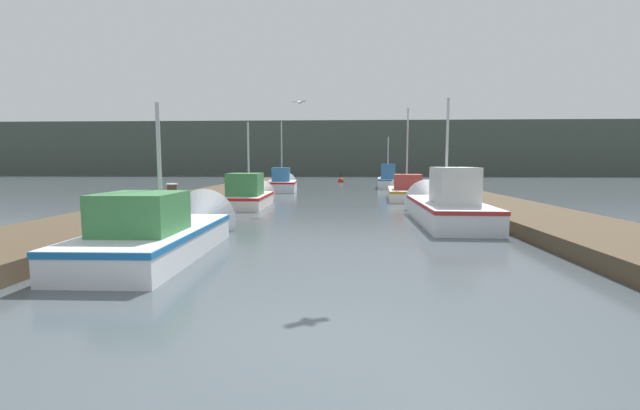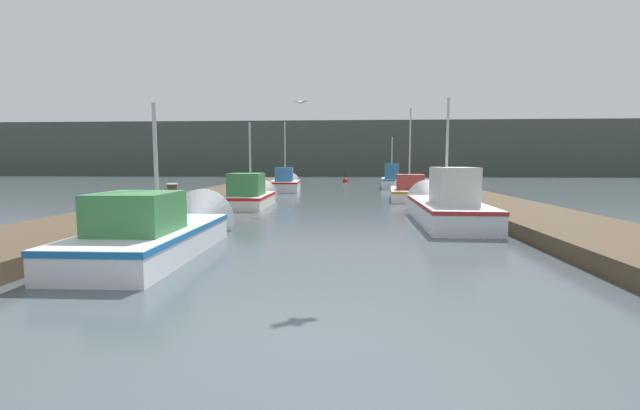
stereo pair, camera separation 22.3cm
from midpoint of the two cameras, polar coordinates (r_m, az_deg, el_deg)
ground_plane at (r=4.55m, az=-1.87°, el=-18.14°), size 200.00×200.00×0.00m
dock_left at (r=21.23m, az=-14.25°, el=1.11°), size 2.98×40.00×0.35m
dock_right at (r=21.00m, az=19.37°, el=0.91°), size 2.98×40.00×0.35m
distant_shore_ridge at (r=64.22m, az=3.29°, el=7.36°), size 120.00×16.00×7.21m
fishing_boat_0 at (r=9.60m, az=-19.24°, el=-3.20°), size 1.86×5.43×3.57m
fishing_boat_1 at (r=14.00m, az=16.58°, el=0.01°), size 1.92×6.20×4.27m
fishing_boat_2 at (r=18.32m, az=-8.72°, el=1.31°), size 1.65×4.68×3.95m
fishing_boat_3 at (r=22.18m, az=12.01°, el=1.86°), size 2.23×5.57×5.03m
fishing_boat_4 at (r=27.35m, az=-4.36°, el=2.83°), size 1.99×4.60×4.83m
fishing_boat_5 at (r=30.80m, az=9.72°, el=3.32°), size 1.76×4.67×3.90m
mooring_piling_0 at (r=35.56m, az=-4.69°, el=3.60°), size 0.34×0.34×0.97m
mooring_piling_1 at (r=13.61m, az=-18.60°, el=0.27°), size 0.33×0.33×1.20m
channel_buoy at (r=38.67m, az=3.55°, el=3.27°), size 0.51×0.51×1.01m
seagull_1 at (r=17.05m, az=-2.26°, el=13.50°), size 0.55×0.31×0.12m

